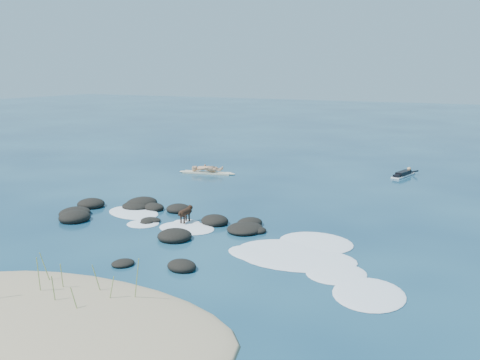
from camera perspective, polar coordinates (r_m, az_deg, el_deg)
The scene contains 8 objects.
ground at distance 20.00m, azimuth -1.17°, elevation -5.03°, with size 160.00×160.00×0.00m, color #0A2642.
sand_dune at distance 13.79m, azimuth -17.88°, elevation -13.63°, with size 9.00×4.40×0.60m, color #9E8966.
dune_grass at distance 14.18m, azimuth -18.06°, elevation -10.31°, with size 3.41×1.88×1.20m.
reef_rocks at distance 21.24m, azimuth -9.66°, elevation -3.89°, with size 9.02×7.16×0.51m.
breaking_foam at distance 17.75m, azimuth 2.54°, elevation -7.21°, with size 13.24×6.28×0.12m.
standing_surfer_rig at distance 29.98m, azimuth -3.55°, elevation 2.07°, with size 3.28×1.12×1.88m.
paddling_surfer_rig at distance 30.62m, azimuth 17.04°, elevation 0.63°, with size 1.19×2.34×0.41m.
dog at distance 20.43m, azimuth -5.81°, elevation -3.43°, with size 0.28×1.06×0.67m.
Camera 1 is at (9.01, -16.89, 5.79)m, focal length 40.00 mm.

